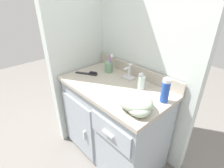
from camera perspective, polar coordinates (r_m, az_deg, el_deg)
name	(u,v)px	position (r m, az deg, el deg)	size (l,w,h in m)	color
ground_plane	(114,150)	(1.86, 0.63, -20.83)	(6.00, 6.00, 0.00)	slate
wall_back	(143,34)	(1.48, 10.00, 15.87)	(1.09, 0.08, 2.20)	silver
wall_left	(76,30)	(1.65, -11.80, 16.97)	(0.08, 0.60, 2.20)	silver
vanity	(114,120)	(1.59, 0.56, -11.70)	(0.91, 0.54, 0.74)	#9EA8B2
backsplash	(135,71)	(1.53, 7.67, 4.31)	(0.91, 0.02, 0.10)	#B2A899
sink_faucet	(129,74)	(1.47, 5.51, 3.40)	(0.09, 0.09, 0.14)	silver
toothbrush_cup	(109,67)	(1.60, -1.10, 5.66)	(0.08, 0.08, 0.18)	gray
soap_dispenser	(141,82)	(1.34, 9.53, 0.64)	(0.06, 0.06, 0.13)	silver
shaving_cream_can	(165,91)	(1.20, 17.00, -2.11)	(0.06, 0.06, 0.17)	#234CB2
hairbrush	(89,73)	(1.57, -7.39, 3.44)	(0.19, 0.13, 0.03)	#232328
hand_towel	(136,103)	(1.10, 7.79, -6.04)	(0.25, 0.20, 0.11)	#A8BCA3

